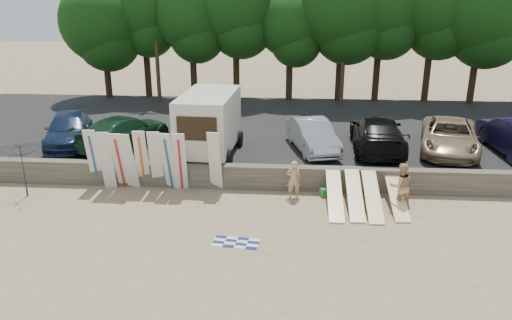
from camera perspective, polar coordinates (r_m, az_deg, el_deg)
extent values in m
plane|color=tan|center=(18.06, 7.42, -7.06)|extent=(120.00, 120.00, 0.00)
cube|color=#6B6356|center=(20.61, 7.10, -2.13)|extent=(44.00, 0.50, 1.00)
cube|color=#282828|center=(27.77, 6.45, 3.19)|extent=(44.00, 14.50, 0.70)
cylinder|color=#382616|center=(36.08, -16.63, 9.59)|extent=(0.44, 0.44, 3.46)
sphere|color=#1C4714|center=(35.72, -17.16, 14.92)|extent=(5.60, 5.60, 5.60)
cylinder|color=#382616|center=(35.66, -12.31, 10.21)|extent=(0.44, 0.44, 3.91)
sphere|color=#1C4714|center=(35.30, -12.76, 16.34)|extent=(4.60, 4.60, 4.60)
cylinder|color=#382616|center=(34.59, -7.15, 10.09)|extent=(0.44, 0.44, 3.74)
sphere|color=#1C4714|center=(34.22, -7.41, 16.14)|extent=(4.92, 4.92, 4.92)
cylinder|color=#382616|center=(34.41, -2.27, 10.56)|extent=(0.44, 0.44, 4.20)
sphere|color=#1C4714|center=(34.04, -2.36, 17.41)|extent=(5.59, 5.59, 5.59)
cylinder|color=#382616|center=(34.01, 3.82, 9.77)|extent=(0.44, 0.44, 3.43)
sphere|color=#1C4714|center=(33.63, 3.95, 15.41)|extent=(4.53, 4.53, 4.53)
cylinder|color=#382616|center=(34.06, 9.49, 10.19)|extent=(0.44, 0.44, 4.16)
sphere|color=#1C4714|center=(33.69, 9.88, 17.03)|extent=(6.17, 6.17, 6.17)
cylinder|color=#382616|center=(34.62, 13.63, 10.08)|extent=(0.44, 0.44, 4.19)
sphere|color=#1C4714|center=(34.25, 14.18, 16.85)|extent=(5.44, 5.44, 5.44)
cylinder|color=#382616|center=(35.28, 19.01, 9.86)|extent=(0.44, 0.44, 4.31)
sphere|color=#1C4714|center=(34.92, 19.78, 16.68)|extent=(5.78, 5.78, 5.78)
cylinder|color=#382616|center=(35.54, 23.61, 9.22)|extent=(0.44, 0.44, 4.13)
sphere|color=#1C4714|center=(35.18, 24.50, 15.67)|extent=(6.38, 6.38, 6.38)
cylinder|color=#473321|center=(33.52, -11.42, 14.11)|extent=(0.26, 0.26, 9.00)
cylinder|color=#473321|center=(32.46, 10.12, 14.04)|extent=(0.26, 0.26, 9.00)
cube|color=beige|center=(22.44, -5.41, 4.53)|extent=(2.43, 4.52, 2.42)
cube|color=black|center=(20.30, -6.79, 3.56)|extent=(1.65, 0.13, 0.99)
cylinder|color=black|center=(21.75, -9.10, 0.50)|extent=(0.26, 0.74, 0.73)
cylinder|color=black|center=(21.23, -3.10, 0.25)|extent=(0.26, 0.74, 0.73)
cylinder|color=black|center=(24.38, -7.25, 2.64)|extent=(0.26, 0.74, 0.73)
cylinder|color=black|center=(23.92, -1.87, 2.46)|extent=(0.26, 0.74, 0.73)
imported|color=#11203E|center=(25.69, -20.60, 3.24)|extent=(3.53, 5.37, 1.45)
imported|color=#12321F|center=(24.53, -14.79, 3.18)|extent=(3.94, 5.56, 1.49)
imported|color=#9E9FA4|center=(23.30, 6.50, 2.80)|extent=(2.60, 4.61, 1.44)
imported|color=black|center=(23.83, 13.69, 2.97)|extent=(2.50, 5.67, 1.62)
imported|color=#9C8163|center=(24.62, 21.25, 2.54)|extent=(3.67, 5.76, 1.48)
cube|color=silver|center=(21.58, -18.06, 0.22)|extent=(0.53, 0.64, 2.55)
cube|color=silver|center=(21.10, -16.70, -0.06)|extent=(0.56, 0.66, 2.55)
cube|color=silver|center=(21.00, -15.30, -0.09)|extent=(0.50, 0.80, 2.51)
cube|color=silver|center=(20.84, -14.34, -0.15)|extent=(0.56, 0.84, 2.51)
cube|color=silver|center=(20.87, -12.92, 0.07)|extent=(0.54, 0.63, 2.56)
cube|color=silver|center=(20.69, -11.35, 0.00)|extent=(0.53, 0.65, 2.55)
cube|color=silver|center=(20.43, -9.96, -0.17)|extent=(0.59, 0.75, 2.54)
cube|color=silver|center=(20.31, -8.66, -0.21)|extent=(0.57, 0.71, 2.54)
cube|color=silver|center=(20.15, -4.72, -0.17)|extent=(0.55, 0.58, 2.57)
cube|color=#FEE7A0|center=(19.10, 8.99, -4.00)|extent=(0.56, 2.87, 0.99)
cube|color=#FEE7A0|center=(19.24, 11.21, -3.92)|extent=(0.56, 2.87, 1.02)
cube|color=#FEE7A0|center=(19.25, 13.16, -4.04)|extent=(0.56, 2.87, 1.02)
cube|color=#FEE7A0|center=(19.68, 15.78, -3.95)|extent=(0.56, 2.90, 0.89)
imported|color=tan|center=(19.69, 4.33, -2.21)|extent=(0.61, 0.45, 1.55)
imported|color=tan|center=(19.40, 16.21, -2.88)|extent=(0.99, 0.83, 1.81)
cube|color=green|center=(20.20, 7.91, -3.66)|extent=(0.47, 0.43, 0.32)
cube|color=#D15F18|center=(20.22, 8.73, -3.83)|extent=(0.32, 0.28, 0.22)
plane|color=white|center=(16.58, -2.30, -9.40)|extent=(1.65, 1.65, 0.00)
imported|color=black|center=(21.61, -24.97, -1.09)|extent=(3.47, 3.47, 2.23)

